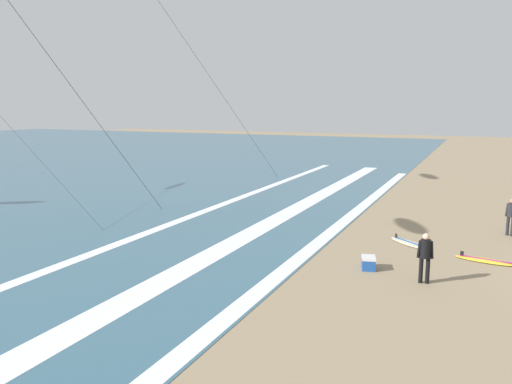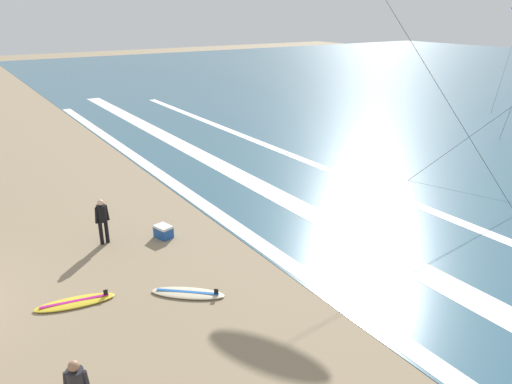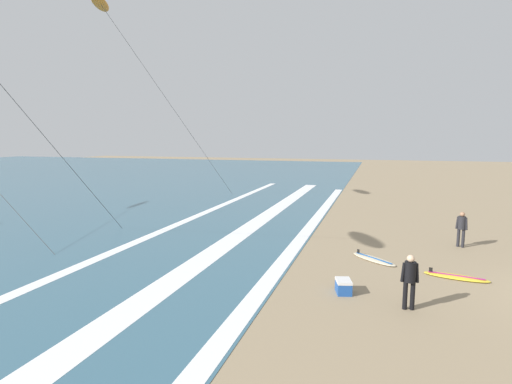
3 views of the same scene
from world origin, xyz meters
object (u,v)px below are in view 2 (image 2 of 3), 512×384
surfboard_near_water (75,302)px  surfboard_right_spare (188,293)px  surfer_mid_group (102,217)px  cooler_box (163,231)px

surfboard_near_water → surfboard_right_spare: bearing=65.8°
surfboard_near_water → surfer_mid_group: bearing=150.9°
surfboard_right_spare → surfer_mid_group: bearing=-167.3°
surfer_mid_group → surfboard_right_spare: 4.64m
surfer_mid_group → cooler_box: size_ratio=2.26×
surfer_mid_group → surfboard_near_water: 3.77m
surfer_mid_group → cooler_box: 2.11m
surfboard_right_spare → cooler_box: size_ratio=2.80×
surfboard_right_spare → surfboard_near_water: bearing=-114.2°
surfer_mid_group → surfboard_right_spare: (4.44, 1.00, -0.91)m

